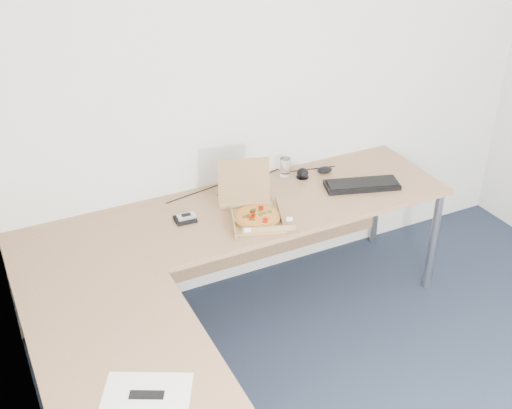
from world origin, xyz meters
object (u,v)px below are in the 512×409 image
drinking_glass (285,167)px  keyboard (362,185)px  pizza_box (255,214)px  wallet (185,219)px  desk (216,270)px

drinking_glass → keyboard: bearing=-44.6°
pizza_box → wallet: 0.39m
desk → drinking_glass: (0.76, 0.69, 0.09)m
keyboard → wallet: 1.09m
keyboard → wallet: (-1.08, 0.11, -0.00)m
desk → wallet: 0.46m
desk → pizza_box: pizza_box is taller
pizza_box → drinking_glass: bearing=63.9°
wallet → keyboard: bearing=-2.9°
keyboard → pizza_box: bearing=-158.9°
drinking_glass → wallet: (-0.74, -0.22, -0.05)m
pizza_box → desk: bearing=-120.8°
drinking_glass → pizza_box: bearing=-135.8°
pizza_box → keyboard: bearing=23.3°
keyboard → wallet: keyboard is taller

